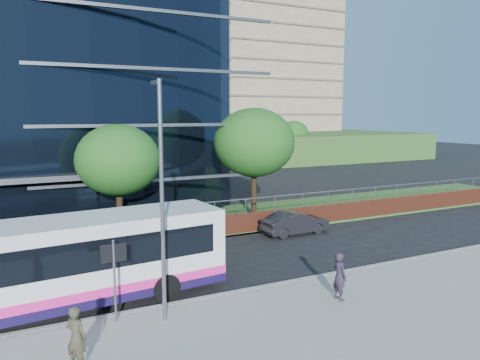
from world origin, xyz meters
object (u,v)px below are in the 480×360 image
pedestrian (339,276)px  street_sign (114,264)px  tree_dist_f (294,133)px  tree_far_c (118,160)px  parked_car (295,223)px  tree_dist_e (198,133)px  tree_far_d (254,143)px  pedestrian_b (76,338)px  streetlight_east (162,195)px  city_bus (63,263)px

pedestrian → street_sign: bearing=75.9°
tree_dist_f → tree_far_c: bearing=-135.0°
street_sign → tree_far_c: bearing=76.7°
tree_far_c → parked_car: size_ratio=1.57×
tree_dist_e → parked_car: size_ratio=1.57×
tree_far_d → tree_dist_f: 40.01m
tree_dist_e → pedestrian_b: bearing=-115.5°
tree_dist_f → streetlight_east: streetlight_east is taller
street_sign → tree_far_c: 11.14m
street_sign → pedestrian: size_ratio=1.54×
tree_dist_e → pedestrian: (-11.63, -43.46, -3.48)m
street_sign → tree_far_c: (2.50, 10.59, 2.39)m
streetlight_east → tree_far_c: bearing=84.9°
street_sign → streetlight_east: 2.80m
tree_far_d → pedestrian: size_ratio=4.11×
street_sign → pedestrian_b: street_sign is taller
tree_dist_e → parked_car: tree_dist_e is taller
tree_far_c → tree_far_d: size_ratio=0.87×
tree_dist_e → pedestrian_b: 49.02m
tree_far_c → parked_car: 10.75m
pedestrian_b → parked_car: bearing=-93.1°
pedestrian → tree_far_d: bearing=-15.8°
street_sign → pedestrian_b: size_ratio=1.55×
tree_far_d → tree_far_c: bearing=-173.7°
tree_dist_f → streetlight_east: (-34.00, -44.17, 0.23)m
pedestrian_b → streetlight_east: bearing=-96.9°
street_sign → tree_dist_f: bearing=50.8°
street_sign → tree_far_d: bearing=45.2°
streetlight_east → tree_far_d: bearing=50.6°
tree_far_c → streetlight_east: (-1.00, -11.17, -0.10)m
tree_dist_f → pedestrian_b: tree_dist_f is taller
streetlight_east → parked_car: size_ratio=1.93×
street_sign → tree_dist_f: 56.25m
tree_dist_e → pedestrian_b: size_ratio=3.61×
tree_far_d → tree_dist_e: size_ratio=1.14×
pedestrian → pedestrian_b: bearing=93.3°
tree_dist_e → pedestrian_b: tree_dist_e is taller
tree_dist_f → parked_car: tree_dist_f is taller
tree_far_d → pedestrian_b: size_ratio=4.12×
tree_far_c → parked_car: (9.52, -3.19, -3.85)m
tree_dist_e → tree_dist_f: 16.13m
streetlight_east → city_bus: size_ratio=0.65×
tree_far_c → pedestrian: (5.37, -12.46, -3.48)m
street_sign → tree_far_d: tree_far_d is taller
tree_far_c → streetlight_east: 11.22m
tree_dist_e → pedestrian: 45.12m
street_sign → city_bus: bearing=123.3°
street_sign → parked_car: street_sign is taller
tree_far_c → tree_far_d: (9.00, 1.00, 0.65)m
streetlight_east → pedestrian_b: size_ratio=4.43×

